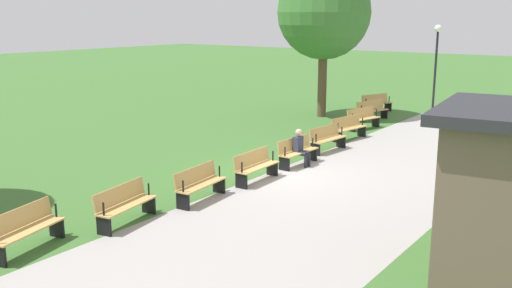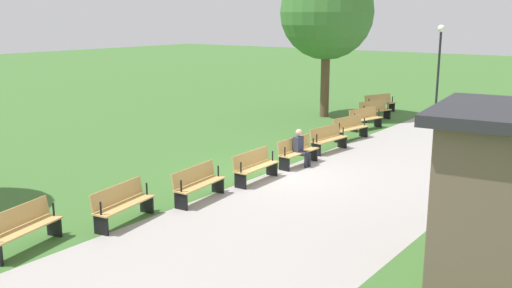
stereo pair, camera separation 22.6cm
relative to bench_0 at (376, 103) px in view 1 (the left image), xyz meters
name	(u,v)px [view 1 (the left image)]	position (x,y,z in m)	size (l,w,h in m)	color
ground_plane	(280,173)	(12.27, 2.32, -0.47)	(120.00, 120.00, 0.00)	#3D6B2D
path_paving	(354,187)	(12.27, 4.84, -0.47)	(39.31, 5.62, 0.01)	#A39E99
bench_0	(376,103)	(0.00, 0.00, 0.00)	(1.78, 1.06, 0.89)	tan
bench_1	(372,110)	(2.16, 0.74, 0.00)	(1.79, 0.96, 0.89)	tan
bench_2	(363,118)	(4.36, 1.33, 0.00)	(1.79, 0.86, 0.89)	tan
bench_3	(348,127)	(6.59, 1.78, 0.00)	(1.78, 0.75, 0.89)	tan
bench_4	(327,138)	(8.85, 2.08, 0.00)	(1.77, 0.64, 0.89)	tan
bench_5	(297,151)	(11.13, 2.23, 0.00)	(1.74, 0.53, 0.89)	tan
bench_6	(255,166)	(13.41, 2.23, 0.00)	(1.74, 0.53, 0.89)	tan
bench_7	(199,183)	(15.68, 2.08, 0.00)	(1.77, 0.64, 0.89)	tan
bench_8	(125,204)	(17.94, 1.78, 0.00)	(1.78, 0.75, 0.89)	tan
bench_9	(25,229)	(20.18, 1.33, 0.00)	(1.79, 0.86, 0.89)	tan
person_seated	(301,147)	(11.15, 2.37, 0.16)	(0.33, 0.52, 1.20)	#2D3347
tree_0	(324,13)	(2.67, -1.62, 4.38)	(4.33, 4.33, 7.04)	brown
lamp_post	(436,56)	(1.10, 3.21, 2.51)	(0.32, 0.32, 4.34)	black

